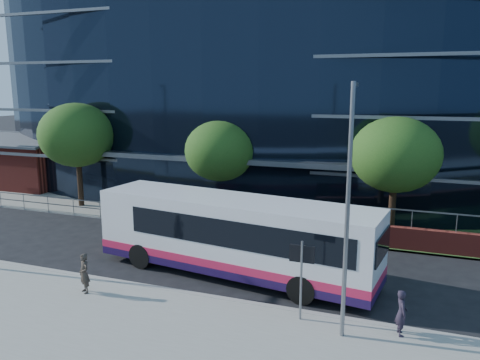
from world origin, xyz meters
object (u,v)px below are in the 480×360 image
at_px(tree_far_b, 220,151).
at_px(brick_pavilion, 26,162).
at_px(street_sign, 302,264).
at_px(pedestrian_b, 84,273).
at_px(tree_far_a, 77,135).
at_px(tree_far_c, 395,155).
at_px(streetlight_east, 348,206).
at_px(city_bus, 236,235).
at_px(pedestrian, 401,313).

bearing_deg(tree_far_b, brick_pavilion, 168.12).
distance_m(street_sign, tree_far_b, 13.54).
relative_size(street_sign, pedestrian_b, 1.79).
relative_size(tree_far_a, tree_far_c, 1.07).
xyz_separation_m(brick_pavilion, streetlight_east, (28.00, -15.67, 2.50)).
bearing_deg(tree_far_c, streetlight_east, -95.11).
xyz_separation_m(tree_far_b, city_bus, (3.95, -7.90, -2.43)).
relative_size(city_bus, pedestrian_b, 8.10).
bearing_deg(pedestrian_b, tree_far_b, 116.15).
relative_size(streetlight_east, city_bus, 0.63).
bearing_deg(tree_far_b, tree_far_a, -177.14).
xyz_separation_m(tree_far_b, tree_far_c, (10.00, -0.50, 0.33)).
distance_m(tree_far_c, pedestrian_b, 16.09).
relative_size(tree_far_c, streetlight_east, 0.81).
distance_m(streetlight_east, pedestrian_b, 10.43).
xyz_separation_m(brick_pavilion, tree_far_b, (19.00, -4.00, 2.27)).
bearing_deg(city_bus, pedestrian_b, -132.58).
bearing_deg(city_bus, brick_pavilion, 160.35).
xyz_separation_m(brick_pavilion, pedestrian, (29.75, -15.00, -1.03)).
bearing_deg(streetlight_east, pedestrian_b, -178.95).
distance_m(street_sign, pedestrian, 3.48).
height_order(tree_far_a, pedestrian, tree_far_a).
bearing_deg(tree_far_a, pedestrian_b, -51.03).
bearing_deg(city_bus, tree_far_b, 124.30).
bearing_deg(city_bus, street_sign, -34.09).
relative_size(brick_pavilion, tree_far_b, 1.42).
bearing_deg(brick_pavilion, pedestrian_b, -41.08).
relative_size(brick_pavilion, tree_far_c, 1.32).
relative_size(brick_pavilion, city_bus, 0.68).
height_order(tree_far_b, pedestrian_b, tree_far_b).
distance_m(tree_far_a, city_bus, 16.09).
height_order(tree_far_c, streetlight_east, streetlight_east).
bearing_deg(brick_pavilion, streetlight_east, -29.24).
distance_m(brick_pavilion, pedestrian, 33.33).
distance_m(streetlight_east, city_bus, 6.84).
bearing_deg(streetlight_east, tree_far_a, 149.54).
bearing_deg(street_sign, streetlight_east, -21.36).
relative_size(tree_far_a, tree_far_b, 1.15).
bearing_deg(streetlight_east, pedestrian, 21.05).
height_order(street_sign, pedestrian_b, street_sign).
height_order(tree_far_b, tree_far_c, tree_far_c).
bearing_deg(brick_pavilion, street_sign, -29.65).
relative_size(tree_far_b, city_bus, 0.48).
bearing_deg(tree_far_c, pedestrian, -85.91).
height_order(brick_pavilion, tree_far_a, tree_far_a).
height_order(city_bus, pedestrian_b, city_bus).
height_order(tree_far_a, tree_far_b, tree_far_a).
bearing_deg(streetlight_east, city_bus, 143.28).
distance_m(brick_pavilion, city_bus, 25.85).
relative_size(brick_pavilion, street_sign, 3.07).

